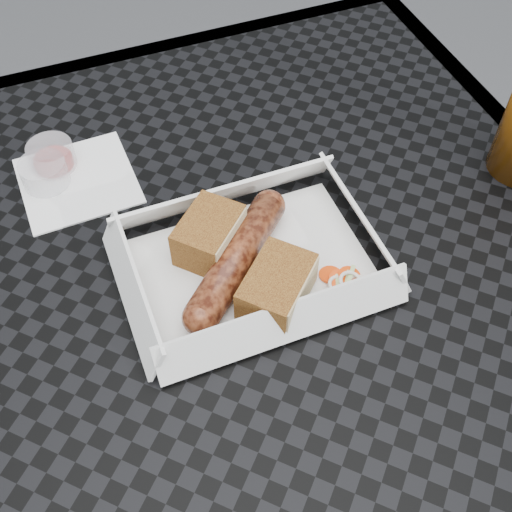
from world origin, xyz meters
The scene contains 10 objects.
ground centered at (0.00, 0.00, 0.00)m, with size 60.00×60.00×0.00m, color #4C4C4E.
patio_table centered at (0.00, 0.00, 0.67)m, with size 0.80×0.80×0.74m.
food_tray centered at (0.03, 0.00, 0.75)m, with size 0.22×0.15×0.00m, color white.
bratwurst centered at (0.01, 0.00, 0.77)m, with size 0.14×0.13×0.03m.
bread_near centered at (0.00, 0.04, 0.77)m, with size 0.07×0.05×0.04m, color brown.
bread_far centered at (0.03, -0.04, 0.77)m, with size 0.08×0.05×0.04m, color brown.
veg_garnish centered at (0.10, -0.05, 0.75)m, with size 0.03×0.03×0.00m.
napkin centered at (-0.11, 0.18, 0.75)m, with size 0.12×0.12×0.00m, color white.
condiment_cup_sauce centered at (-0.12, 0.21, 0.76)m, with size 0.05×0.05×0.03m, color maroon.
condiment_cup_empty centered at (-0.14, 0.19, 0.76)m, with size 0.05×0.05×0.03m, color silver.
Camera 1 is at (-0.11, -0.35, 1.25)m, focal length 45.00 mm.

